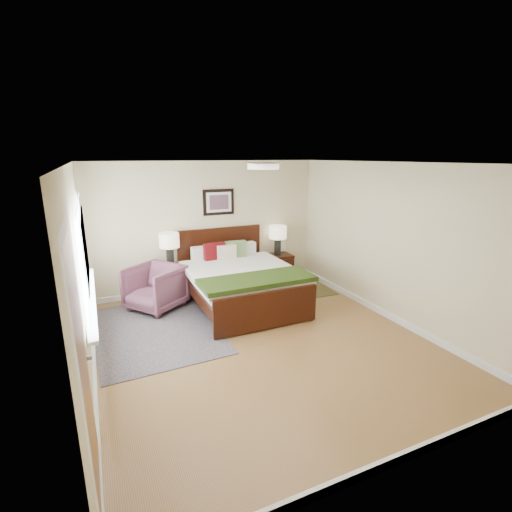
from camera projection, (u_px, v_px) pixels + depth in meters
name	position (u px, v px, depth m)	size (l,w,h in m)	color
floor	(262.00, 341.00, 5.35)	(5.00, 5.00, 0.00)	olive
back_wall	(208.00, 227.00, 7.23)	(4.50, 0.04, 2.50)	beige
front_wall	(402.00, 338.00, 2.82)	(4.50, 0.04, 2.50)	beige
left_wall	(81.00, 280.00, 4.14)	(0.04, 5.00, 2.50)	beige
right_wall	(390.00, 242.00, 5.91)	(0.04, 5.00, 2.50)	beige
ceiling	(263.00, 163.00, 4.70)	(4.50, 5.00, 0.02)	white
window	(84.00, 254.00, 4.74)	(0.11, 2.72, 1.32)	silver
door	(84.00, 375.00, 2.65)	(0.06, 1.00, 2.18)	silver
ceil_fixture	(263.00, 166.00, 4.71)	(0.44, 0.44, 0.08)	white
bed	(240.00, 275.00, 6.53)	(1.83, 2.23, 1.20)	black
wall_art	(219.00, 202.00, 7.16)	(0.62, 0.05, 0.50)	black
nightstand_left	(171.00, 272.00, 6.88)	(0.52, 0.47, 0.62)	black
nightstand_right	(278.00, 265.00, 7.80)	(0.59, 0.44, 0.58)	black
lamp_left	(169.00, 243.00, 6.75)	(0.36, 0.36, 0.61)	black
lamp_right	(278.00, 234.00, 7.64)	(0.36, 0.36, 0.61)	black
armchair	(155.00, 288.00, 6.40)	(0.82, 0.85, 0.77)	brown
rug_persian	(155.00, 329.00, 5.70)	(1.74, 2.45, 0.01)	#0E2046
rug_navy	(308.00, 287.00, 7.51)	(0.74, 1.11, 0.01)	black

